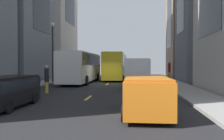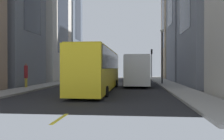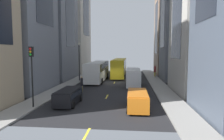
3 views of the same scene
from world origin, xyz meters
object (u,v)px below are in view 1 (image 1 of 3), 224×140
delivery_van_white (137,71)px  pedestrian_walking_far (169,70)px  car_orange_1 (146,92)px  pedestrian_crossing_near (47,78)px  car_black_0 (6,89)px  city_bus_white (82,65)px  streetcar_yellow (116,64)px

delivery_van_white → pedestrian_walking_far: 11.99m
car_orange_1 → pedestrian_crossing_near: 9.72m
car_black_0 → pedestrian_walking_far: bearing=63.9°
car_black_0 → pedestrian_crossing_near: 5.96m
delivery_van_white → car_orange_1: 12.05m
city_bus_white → pedestrian_walking_far: 12.42m
streetcar_yellow → delivery_van_white: (2.85, -12.44, -0.61)m
streetcar_yellow → car_orange_1: (3.11, -24.46, -1.20)m
delivery_van_white → pedestrian_crossing_near: (-6.60, -5.15, -0.41)m
car_orange_1 → city_bus_white: bearing=111.0°
city_bus_white → pedestrian_crossing_near: (-0.37, -10.00, -0.91)m
city_bus_white → car_orange_1: size_ratio=2.65×
streetcar_yellow → pedestrian_walking_far: bearing=-10.1°
delivery_van_white → pedestrian_walking_far: (4.47, 11.13, -0.14)m
delivery_van_white → pedestrian_walking_far: delivery_van_white is taller
streetcar_yellow → pedestrian_crossing_near: streetcar_yellow is taller
streetcar_yellow → car_orange_1: bearing=-82.7°
car_black_0 → pedestrian_crossing_near: pedestrian_crossing_near is taller
car_black_0 → city_bus_white: bearing=89.3°
city_bus_white → delivery_van_white: city_bus_white is taller
delivery_van_white → pedestrian_crossing_near: bearing=-142.0°
city_bus_white → car_orange_1: bearing=-69.0°
pedestrian_crossing_near → car_orange_1: bearing=-15.1°
pedestrian_crossing_near → streetcar_yellow: bearing=108.0°
car_black_0 → pedestrian_crossing_near: size_ratio=2.09×
delivery_van_white → pedestrian_crossing_near: 8.38m
city_bus_white → pedestrian_crossing_near: 10.05m
city_bus_white → car_orange_1: city_bus_white is taller
city_bus_white → pedestrian_crossing_near: size_ratio=5.74×
city_bus_white → delivery_van_white: size_ratio=1.90×
car_orange_1 → delivery_van_white: bearing=91.2°
car_orange_1 → pedestrian_crossing_near: pedestrian_crossing_near is taller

